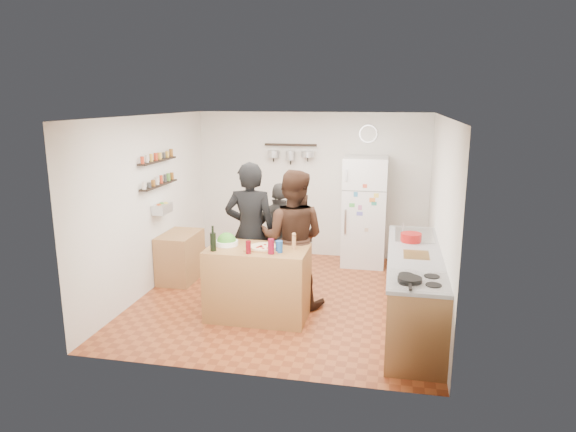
% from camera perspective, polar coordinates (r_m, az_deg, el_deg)
% --- Properties ---
extents(room_shell, '(4.20, 4.20, 4.20)m').
position_cam_1_polar(room_shell, '(7.28, 0.46, 1.27)').
color(room_shell, brown).
rests_on(room_shell, ground).
extents(prep_island, '(1.25, 0.72, 0.91)m').
position_cam_1_polar(prep_island, '(6.53, -3.34, -7.41)').
color(prep_island, olive).
rests_on(prep_island, floor).
extents(pizza_board, '(0.42, 0.34, 0.02)m').
position_cam_1_polar(pizza_board, '(6.35, -2.74, -3.59)').
color(pizza_board, '#925F35').
rests_on(pizza_board, prep_island).
extents(pizza, '(0.34, 0.34, 0.02)m').
position_cam_1_polar(pizza, '(6.34, -2.74, -3.42)').
color(pizza, beige).
rests_on(pizza, pizza_board).
extents(salad_bowl, '(0.29, 0.29, 0.06)m').
position_cam_1_polar(salad_bowl, '(6.55, -6.84, -2.98)').
color(salad_bowl, white).
rests_on(salad_bowl, prep_island).
extents(wine_bottle, '(0.07, 0.07, 0.22)m').
position_cam_1_polar(wine_bottle, '(6.30, -8.32, -2.87)').
color(wine_bottle, black).
rests_on(wine_bottle, prep_island).
extents(wine_glass_near, '(0.06, 0.06, 0.15)m').
position_cam_1_polar(wine_glass_near, '(6.16, -4.43, -3.48)').
color(wine_glass_near, '#56070F').
rests_on(wine_glass_near, prep_island).
extents(wine_glass_far, '(0.08, 0.08, 0.18)m').
position_cam_1_polar(wine_glass_far, '(6.12, -1.90, -3.40)').
color(wine_glass_far, maroon).
rests_on(wine_glass_far, prep_island).
extents(pepper_mill, '(0.05, 0.05, 0.17)m').
position_cam_1_polar(pepper_mill, '(6.31, 0.67, -2.97)').
color(pepper_mill, '#A27044').
rests_on(pepper_mill, prep_island).
extents(salt_canister, '(0.09, 0.09, 0.14)m').
position_cam_1_polar(salt_canister, '(6.19, -1.00, -3.43)').
color(salt_canister, navy).
rests_on(salt_canister, prep_island).
extents(person_left, '(0.74, 0.52, 1.92)m').
position_cam_1_polar(person_left, '(6.96, -4.18, -1.80)').
color(person_left, black).
rests_on(person_left, floor).
extents(person_center, '(0.92, 0.74, 1.83)m').
position_cam_1_polar(person_center, '(6.78, 0.51, -2.51)').
color(person_center, black).
rests_on(person_center, floor).
extents(person_back, '(0.94, 0.45, 1.57)m').
position_cam_1_polar(person_back, '(7.35, -0.81, -2.37)').
color(person_back, '#292725').
rests_on(person_back, floor).
extents(counter_run, '(0.63, 2.63, 0.90)m').
position_cam_1_polar(counter_run, '(6.48, 13.82, -8.01)').
color(counter_run, '#9E7042').
rests_on(counter_run, floor).
extents(stove_top, '(0.60, 0.62, 0.02)m').
position_cam_1_polar(stove_top, '(5.43, 14.40, -7.02)').
color(stove_top, white).
rests_on(stove_top, counter_run).
extents(skillet, '(0.24, 0.24, 0.05)m').
position_cam_1_polar(skillet, '(5.34, 13.37, -6.90)').
color(skillet, black).
rests_on(skillet, stove_top).
extents(sink, '(0.50, 0.80, 0.03)m').
position_cam_1_polar(sink, '(7.15, 13.82, -2.11)').
color(sink, silver).
rests_on(sink, counter_run).
extents(cutting_board, '(0.30, 0.40, 0.02)m').
position_cam_1_polar(cutting_board, '(6.27, 14.07, -4.27)').
color(cutting_board, brown).
rests_on(cutting_board, counter_run).
extents(red_bowl, '(0.27, 0.27, 0.11)m').
position_cam_1_polar(red_bowl, '(6.80, 13.51, -2.33)').
color(red_bowl, '#9D1211').
rests_on(red_bowl, counter_run).
extents(fridge, '(0.70, 0.68, 1.80)m').
position_cam_1_polar(fridge, '(8.56, 8.50, 0.51)').
color(fridge, white).
rests_on(fridge, floor).
extents(wall_clock, '(0.30, 0.03, 0.30)m').
position_cam_1_polar(wall_clock, '(8.72, 8.91, 9.02)').
color(wall_clock, silver).
rests_on(wall_clock, back_wall).
extents(spice_shelf_lower, '(0.12, 1.00, 0.02)m').
position_cam_1_polar(spice_shelf_lower, '(7.67, -14.13, 3.37)').
color(spice_shelf_lower, black).
rests_on(spice_shelf_lower, left_wall).
extents(spice_shelf_upper, '(0.12, 1.00, 0.02)m').
position_cam_1_polar(spice_shelf_upper, '(7.62, -14.27, 5.96)').
color(spice_shelf_upper, black).
rests_on(spice_shelf_upper, left_wall).
extents(produce_basket, '(0.18, 0.35, 0.14)m').
position_cam_1_polar(produce_basket, '(7.72, -13.79, 0.81)').
color(produce_basket, silver).
rests_on(produce_basket, left_wall).
extents(side_table, '(0.50, 0.80, 0.73)m').
position_cam_1_polar(side_table, '(8.02, -11.87, -4.44)').
color(side_table, '#AD7348').
rests_on(side_table, floor).
extents(pot_rack, '(0.90, 0.04, 0.04)m').
position_cam_1_polar(pot_rack, '(8.81, 0.28, 7.91)').
color(pot_rack, black).
rests_on(pot_rack, back_wall).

